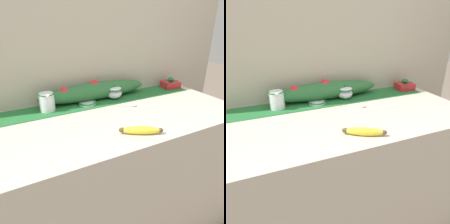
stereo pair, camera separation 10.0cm
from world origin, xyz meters
The scene contains 10 objects.
countertop centered at (0.00, 0.00, 0.47)m, with size 1.52×0.72×0.93m, color beige.
back_wall centered at (0.00, 0.38, 1.20)m, with size 2.32×0.04×2.40m, color #B7AD99.
table_runner centered at (0.00, 0.25, 0.93)m, with size 1.40×0.21×0.00m, color #236B33.
cream_pitcher centered at (-0.33, 0.25, 0.99)m, with size 0.10×0.12×0.11m.
sugar_bowl centered at (0.12, 0.25, 0.98)m, with size 0.11×0.11×0.10m.
small_dish centered at (-0.08, 0.23, 0.94)m, with size 0.12×0.12×0.02m.
banana centered at (0.00, -0.25, 0.95)m, with size 0.20×0.13×0.04m.
spoon centered at (0.16, 0.07, 0.94)m, with size 0.16×0.08×0.01m.
gift_box centered at (0.64, 0.26, 0.96)m, with size 0.14×0.12×0.08m.
poinsettia_garland centered at (0.00, 0.29, 0.99)m, with size 0.77×0.13×0.13m.
Camera 2 is at (-0.47, -1.05, 1.46)m, focal length 35.00 mm.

